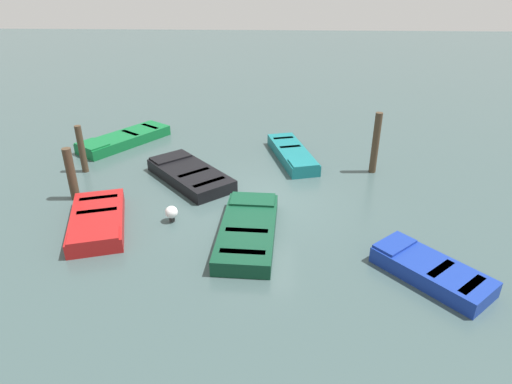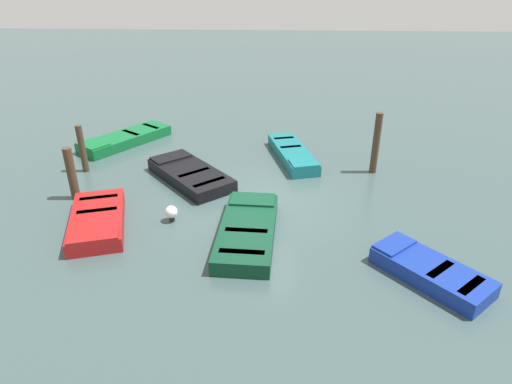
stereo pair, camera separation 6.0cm
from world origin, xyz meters
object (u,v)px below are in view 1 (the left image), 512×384
Objects in this scene: rowboat_red at (97,221)px; rowboat_green at (124,139)px; marker_buoy at (171,213)px; rowboat_teal at (292,154)px; mooring_piling_far_left at (376,143)px; rowboat_dark_green at (248,230)px; mooring_piling_mid_left at (82,149)px; rowboat_blue at (431,270)px; rowboat_black at (190,174)px; mooring_piling_near_right at (71,174)px.

rowboat_green is at bearing 174.12° from rowboat_red.
rowboat_green is 7.95× the size of marker_buoy.
rowboat_teal is 0.96× the size of rowboat_green.
mooring_piling_far_left is at bearing 99.46° from rowboat_red.
rowboat_red and rowboat_dark_green have the same top height.
mooring_piling_mid_left is (-1.79, 3.71, 0.63)m from rowboat_red.
rowboat_blue and rowboat_red have the same top height.
rowboat_dark_green is (2.18, -3.46, -0.00)m from rowboat_black.
mooring_piling_far_left is at bearing 112.23° from rowboat_green.
mooring_piling_near_right is (-0.09, -4.77, 0.63)m from rowboat_green.
rowboat_dark_green is 1.67× the size of mooring_piling_far_left.
rowboat_red is at bearing -62.21° from rowboat_teal.
rowboat_blue is 8.79m from rowboat_red.
mooring_piling_mid_left is at bearing 41.01° from rowboat_black.
mooring_piling_far_left is at bearing 2.23° from mooring_piling_mid_left.
marker_buoy is at bearing 84.99° from rowboat_red.
mooring_piling_mid_left is (-10.37, 5.61, 0.63)m from rowboat_blue.
rowboat_black is at bearing 130.37° from rowboat_red.
mooring_piling_mid_left reaches higher than rowboat_teal.
mooring_piling_near_right reaches higher than marker_buoy.
mooring_piling_far_left is (4.15, 4.42, 0.86)m from rowboat_dark_green.
rowboat_blue is 1.63× the size of mooring_piling_mid_left.
mooring_piling_far_left is 1.27× the size of mooring_piling_mid_left.
rowboat_dark_green is (-4.36, 1.59, -0.00)m from rowboat_blue.
mooring_piling_near_right is (-6.88, -3.47, 0.63)m from rowboat_teal.
marker_buoy is (-6.37, -3.69, -0.79)m from mooring_piling_far_left.
rowboat_black is 2.73m from marker_buoy.
rowboat_teal is 7.67× the size of marker_buoy.
mooring_piling_mid_left reaches higher than rowboat_blue.
rowboat_teal is (-3.01, 7.04, -0.00)m from rowboat_blue.
rowboat_black and rowboat_green have the same top height.
rowboat_green is 2.86m from mooring_piling_mid_left.
mooring_piling_mid_left is at bearing 20.03° from rowboat_blue.
mooring_piling_near_right is 3.51× the size of marker_buoy.
rowboat_black is at bearing 89.14° from marker_buoy.
mooring_piling_far_left is (8.36, 4.10, 0.86)m from rowboat_red.
rowboat_red is at bearing -153.89° from mooring_piling_far_left.
mooring_piling_mid_left reaches higher than mooring_piling_near_right.
mooring_piling_mid_left is at bearing -170.88° from rowboat_red.
rowboat_teal is at bearing 10.97° from mooring_piling_mid_left.
rowboat_teal is 6.92m from rowboat_green.
rowboat_teal is 3.10m from mooring_piling_far_left.
rowboat_blue is 5.77× the size of marker_buoy.
marker_buoy is (3.79, -3.29, -0.56)m from mooring_piling_mid_left.
rowboat_green is 6.83m from marker_buoy.
mooring_piling_near_right is at bearing -165.88° from mooring_piling_far_left.
marker_buoy is (3.31, -1.25, -0.56)m from mooring_piling_near_right.
mooring_piling_near_right is at bearing 28.59° from rowboat_blue.
rowboat_dark_green is 6.12m from mooring_piling_far_left.
rowboat_red is 4.16m from mooring_piling_mid_left.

